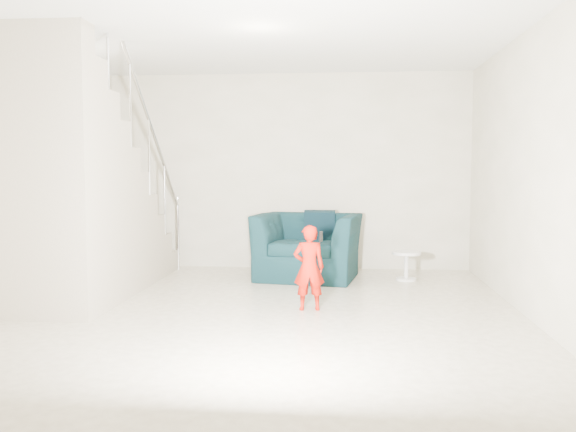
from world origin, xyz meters
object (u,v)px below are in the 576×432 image
at_px(toddler, 309,268).
at_px(side_table, 406,261).
at_px(staircase, 82,210).
at_px(armchair, 308,246).

distance_m(toddler, side_table, 2.05).
xyz_separation_m(toddler, staircase, (-2.45, 0.35, 0.53)).
bearing_deg(staircase, armchair, 31.41).
bearing_deg(toddler, side_table, -132.95).
bearing_deg(armchair, staircase, -139.67).
xyz_separation_m(toddler, side_table, (1.12, 1.71, -0.18)).
distance_m(armchair, toddler, 1.77).
height_order(side_table, staircase, staircase).
bearing_deg(toddler, armchair, -96.10).
relative_size(armchair, staircase, 0.35).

